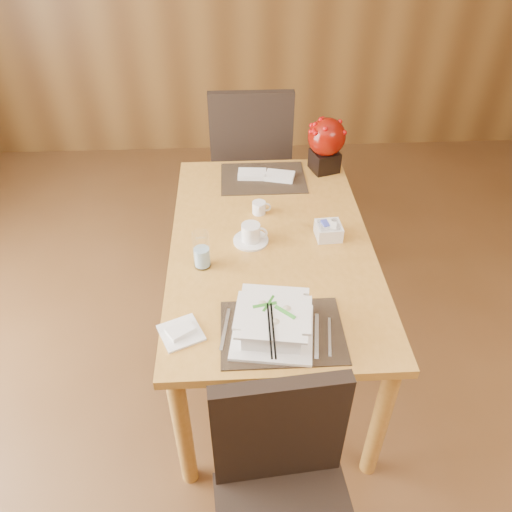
{
  "coord_description": "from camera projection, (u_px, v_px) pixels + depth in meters",
  "views": [
    {
      "loc": [
        -0.16,
        -1.18,
        2.12
      ],
      "look_at": [
        -0.08,
        0.35,
        0.87
      ],
      "focal_mm": 35.0,
      "sensor_mm": 36.0,
      "label": 1
    }
  ],
  "objects": [
    {
      "name": "placemat_far",
      "position": [
        263.0,
        178.0,
        2.67
      ],
      "size": [
        0.45,
        0.33,
        0.01
      ],
      "primitive_type": "cube",
      "color": "black",
      "rests_on": "dining_table"
    },
    {
      "name": "coffee_cup",
      "position": [
        251.0,
        234.0,
        2.22
      ],
      "size": [
        0.16,
        0.16,
        0.09
      ],
      "rotation": [
        0.0,
        0.0,
        -0.21
      ],
      "color": "white",
      "rests_on": "dining_table"
    },
    {
      "name": "napkins_far",
      "position": [
        268.0,
        175.0,
        2.66
      ],
      "size": [
        0.31,
        0.16,
        0.03
      ],
      "primitive_type": null,
      "rotation": [
        0.0,
        0.0,
        -0.19
      ],
      "color": "white",
      "rests_on": "dining_table"
    },
    {
      "name": "dining_table",
      "position": [
        270.0,
        257.0,
        2.31
      ],
      "size": [
        0.9,
        1.5,
        0.75
      ],
      "color": "gold",
      "rests_on": "ground"
    },
    {
      "name": "creamer_jug",
      "position": [
        259.0,
        208.0,
        2.4
      ],
      "size": [
        0.09,
        0.09,
        0.06
      ],
      "primitive_type": null,
      "rotation": [
        0.0,
        0.0,
        -0.06
      ],
      "color": "white",
      "rests_on": "dining_table"
    },
    {
      "name": "water_glass",
      "position": [
        201.0,
        250.0,
        2.06
      ],
      "size": [
        0.1,
        0.1,
        0.17
      ],
      "primitive_type": "cylinder",
      "rotation": [
        0.0,
        0.0,
        -0.41
      ],
      "color": "white",
      "rests_on": "dining_table"
    },
    {
      "name": "berry_decor",
      "position": [
        326.0,
        142.0,
        2.64
      ],
      "size": [
        0.2,
        0.2,
        0.3
      ],
      "rotation": [
        0.0,
        0.0,
        0.3
      ],
      "color": "black",
      "rests_on": "dining_table"
    },
    {
      "name": "soup_setting",
      "position": [
        273.0,
        323.0,
        1.78
      ],
      "size": [
        0.33,
        0.33,
        0.12
      ],
      "rotation": [
        0.0,
        0.0,
        -0.15
      ],
      "color": "white",
      "rests_on": "dining_table"
    },
    {
      "name": "near_chair",
      "position": [
        284.0,
        494.0,
        1.58
      ],
      "size": [
        0.48,
        0.48,
        0.95
      ],
      "rotation": [
        0.0,
        0.0,
        0.09
      ],
      "color": "black",
      "rests_on": "ground"
    },
    {
      "name": "sugar_caddy",
      "position": [
        328.0,
        231.0,
        2.25
      ],
      "size": [
        0.12,
        0.12,
        0.07
      ],
      "primitive_type": "cube",
      "rotation": [
        0.0,
        0.0,
        0.06
      ],
      "color": "white",
      "rests_on": "dining_table"
    },
    {
      "name": "bread_plate",
      "position": [
        181.0,
        333.0,
        1.82
      ],
      "size": [
        0.19,
        0.19,
        0.01
      ],
      "primitive_type": "cube",
      "rotation": [
        0.0,
        0.0,
        0.42
      ],
      "color": "white",
      "rests_on": "dining_table"
    },
    {
      "name": "placemat_near",
      "position": [
        282.0,
        332.0,
        1.82
      ],
      "size": [
        0.45,
        0.33,
        0.01
      ],
      "primitive_type": "cube",
      "color": "black",
      "rests_on": "dining_table"
    },
    {
      "name": "ground",
      "position": [
        278.0,
        452.0,
        2.26
      ],
      "size": [
        6.0,
        6.0,
        0.0
      ],
      "primitive_type": "plane",
      "color": "brown",
      "rests_on": "ground"
    },
    {
      "name": "far_chair",
      "position": [
        251.0,
        158.0,
        3.14
      ],
      "size": [
        0.51,
        0.51,
        1.09
      ],
      "rotation": [
        0.0,
        0.0,
        3.14
      ],
      "color": "black",
      "rests_on": "ground"
    }
  ]
}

